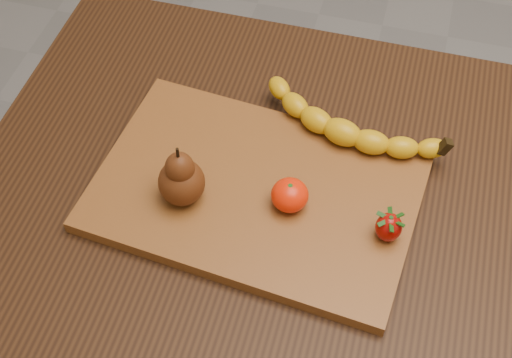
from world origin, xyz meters
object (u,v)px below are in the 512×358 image
(cutting_board, at_px, (256,192))
(mandarin, at_px, (290,195))
(pear, at_px, (180,174))
(table, at_px, (308,231))

(cutting_board, distance_m, mandarin, 0.06)
(pear, height_order, mandarin, pear)
(mandarin, bearing_deg, pear, -170.23)
(pear, xyz_separation_m, mandarin, (0.15, 0.03, -0.03))
(pear, bearing_deg, table, 21.51)
(table, xyz_separation_m, pear, (-0.17, -0.07, 0.17))
(cutting_board, relative_size, pear, 4.44)
(cutting_board, height_order, pear, pear)
(table, bearing_deg, cutting_board, -161.30)
(table, height_order, pear, pear)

